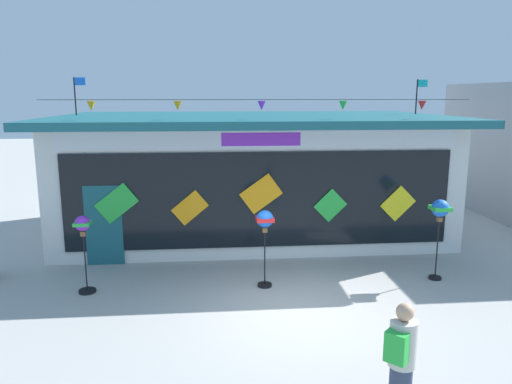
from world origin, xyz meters
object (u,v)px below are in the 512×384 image
object	(u,v)px
wind_spinner_far_left	(83,235)
wind_spinner_left	(265,225)
wind_spinner_center_left	(440,213)
kite_shop_building	(251,173)
person_near_camera	(401,364)

from	to	relation	value
wind_spinner_far_left	wind_spinner_left	distance (m)	3.82
wind_spinner_far_left	wind_spinner_center_left	distance (m)	7.77
kite_shop_building	person_near_camera	bearing A→B (deg)	-83.40
wind_spinner_left	wind_spinner_center_left	size ratio (longest dim) A/B	0.92
kite_shop_building	wind_spinner_far_left	distance (m)	6.09
kite_shop_building	wind_spinner_center_left	bearing A→B (deg)	-49.87
kite_shop_building	wind_spinner_left	size ratio (longest dim) A/B	6.49
person_near_camera	wind_spinner_far_left	bearing A→B (deg)	1.04
wind_spinner_center_left	person_near_camera	xyz separation A→B (m)	(-2.77, -4.83, -0.67)
wind_spinner_left	person_near_camera	xyz separation A→B (m)	(1.18, -4.76, -0.51)
kite_shop_building	wind_spinner_far_left	bearing A→B (deg)	-130.10
wind_spinner_left	kite_shop_building	bearing A→B (deg)	88.91
wind_spinner_far_left	wind_spinner_center_left	xyz separation A→B (m)	(7.77, 0.07, 0.28)
wind_spinner_far_left	kite_shop_building	bearing A→B (deg)	49.90
kite_shop_building	wind_spinner_far_left	world-z (taller)	kite_shop_building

